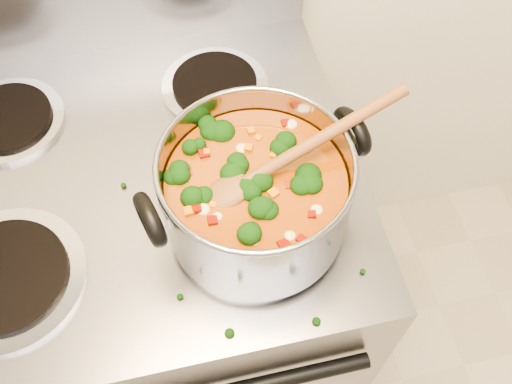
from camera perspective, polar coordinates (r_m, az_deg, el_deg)
The scene contains 4 objects.
electric_range at distance 1.32m, azimuth -9.36°, elevation -9.25°, with size 0.74×0.67×1.08m.
stockpot at distance 0.78m, azimuth -0.03°, elevation -0.23°, with size 0.32×0.26×0.16m.
wooden_spoon at distance 0.74m, azimuth 1.59°, elevation 2.54°, with size 0.30×0.10×0.10m.
cooktop_crumbs at distance 0.85m, azimuth -7.10°, elevation -3.77°, with size 0.18×0.37×0.01m.
Camera 1 is at (0.06, 0.62, 1.66)m, focal length 40.00 mm.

